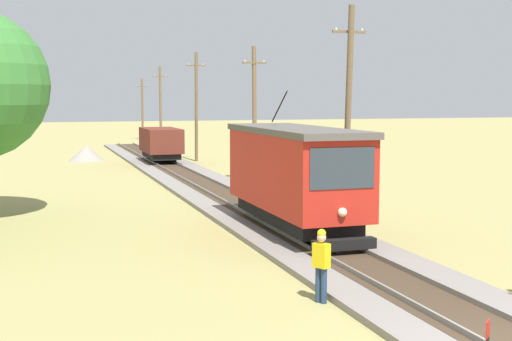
% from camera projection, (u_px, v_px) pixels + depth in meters
% --- Properties ---
extents(red_tram, '(2.60, 8.54, 4.79)m').
position_uv_depth(red_tram, '(295.00, 173.00, 24.69)').
color(red_tram, red).
rests_on(red_tram, rail_right).
extents(freight_car, '(2.40, 5.20, 2.31)m').
position_uv_depth(freight_car, '(161.00, 143.00, 50.45)').
color(freight_car, maroon).
rests_on(freight_car, rail_right).
extents(utility_pole_near_tram, '(1.40, 0.66, 8.41)m').
position_uv_depth(utility_pole_near_tram, '(348.00, 112.00, 27.43)').
color(utility_pole_near_tram, brown).
rests_on(utility_pole_near_tram, ground).
extents(utility_pole_mid, '(1.40, 0.47, 7.69)m').
position_uv_depth(utility_pole_mid, '(254.00, 114.00, 39.02)').
color(utility_pole_mid, brown).
rests_on(utility_pole_mid, ground).
extents(utility_pole_far, '(1.40, 0.48, 8.21)m').
position_uv_depth(utility_pole_far, '(196.00, 106.00, 52.80)').
color(utility_pole_far, brown).
rests_on(utility_pole_far, ground).
extents(utility_pole_distant, '(1.40, 0.39, 7.78)m').
position_uv_depth(utility_pole_distant, '(161.00, 106.00, 67.56)').
color(utility_pole_distant, brown).
rests_on(utility_pole_distant, ground).
extents(utility_pole_horizon, '(1.40, 0.41, 6.87)m').
position_uv_depth(utility_pole_horizon, '(142.00, 109.00, 78.78)').
color(utility_pole_horizon, brown).
rests_on(utility_pole_horizon, ground).
extents(gravel_pile, '(2.78, 2.78, 1.17)m').
position_uv_depth(gravel_pile, '(87.00, 153.00, 53.54)').
color(gravel_pile, gray).
rests_on(gravel_pile, ground).
extents(track_worker, '(0.40, 0.45, 1.78)m').
position_uv_depth(track_worker, '(321.00, 262.00, 16.59)').
color(track_worker, navy).
rests_on(track_worker, ground).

